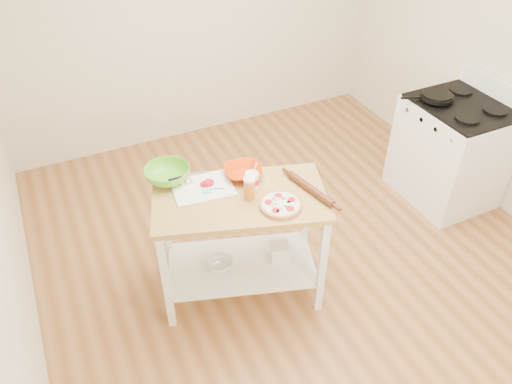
{
  "coord_description": "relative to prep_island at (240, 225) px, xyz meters",
  "views": [
    {
      "loc": [
        -1.55,
        -2.45,
        2.96
      ],
      "look_at": [
        -0.41,
        -0.07,
        0.88
      ],
      "focal_mm": 35.0,
      "sensor_mm": 36.0,
      "label": 1
    }
  ],
  "objects": [
    {
      "name": "room_shell",
      "position": [
        0.54,
        0.1,
        0.7
      ],
      "size": [
        4.04,
        4.54,
        2.74
      ],
      "color": "#9E673A",
      "rests_on": "ground"
    },
    {
      "name": "prep_island",
      "position": [
        0.0,
        0.0,
        0.0
      ],
      "size": [
        1.29,
        0.95,
        0.9
      ],
      "rotation": [
        0.0,
        0.0,
        -0.31
      ],
      "color": "#B28B49",
      "rests_on": "ground"
    },
    {
      "name": "gas_stove",
      "position": [
        2.18,
        0.27,
        -0.17
      ],
      "size": [
        0.71,
        0.83,
        1.11
      ],
      "rotation": [
        0.0,
        0.0,
        0.0
      ],
      "color": "white",
      "rests_on": "ground"
    },
    {
      "name": "skillet",
      "position": [
        2.02,
        0.44,
        0.33
      ],
      "size": [
        0.44,
        0.29,
        0.03
      ],
      "rotation": [
        0.0,
        0.0,
        -0.35
      ],
      "color": "black",
      "rests_on": "gas_stove"
    },
    {
      "name": "pizza",
      "position": [
        0.2,
        -0.21,
        0.27
      ],
      "size": [
        0.28,
        0.28,
        0.04
      ],
      "rotation": [
        0.0,
        0.0,
        -0.21
      ],
      "color": "tan",
      "rests_on": "prep_island"
    },
    {
      "name": "cutting_board",
      "position": [
        -0.19,
        0.19,
        0.26
      ],
      "size": [
        0.43,
        0.34,
        0.04
      ],
      "rotation": [
        0.0,
        0.0,
        -0.11
      ],
      "color": "white",
      "rests_on": "prep_island"
    },
    {
      "name": "spatula",
      "position": [
        -0.14,
        0.12,
        0.27
      ],
      "size": [
        0.16,
        0.05,
        0.01
      ],
      "rotation": [
        0.0,
        0.0,
        -0.38
      ],
      "color": "#42D7D7",
      "rests_on": "cutting_board"
    },
    {
      "name": "knife",
      "position": [
        -0.28,
        0.35,
        0.27
      ],
      "size": [
        0.27,
        0.03,
        0.01
      ],
      "rotation": [
        0.0,
        0.0,
        -0.02
      ],
      "color": "silver",
      "rests_on": "cutting_board"
    },
    {
      "name": "orange_bowl",
      "position": [
        0.12,
        0.2,
        0.28
      ],
      "size": [
        0.28,
        0.28,
        0.06
      ],
      "primitive_type": "imported",
      "rotation": [
        0.0,
        0.0,
        -0.12
      ],
      "color": "#D83903",
      "rests_on": "prep_island"
    },
    {
      "name": "green_bowl",
      "position": [
        -0.37,
        0.38,
        0.3
      ],
      "size": [
        0.33,
        0.33,
        0.1
      ],
      "primitive_type": "imported",
      "rotation": [
        0.0,
        0.0,
        0.07
      ],
      "color": "#5EB628",
      "rests_on": "prep_island"
    },
    {
      "name": "beer_pint",
      "position": [
        0.06,
        -0.03,
        0.33
      ],
      "size": [
        0.08,
        0.08,
        0.15
      ],
      "color": "orange",
      "rests_on": "prep_island"
    },
    {
      "name": "yogurt_tub",
      "position": [
        0.12,
        0.06,
        0.31
      ],
      "size": [
        0.09,
        0.09,
        0.2
      ],
      "color": "white",
      "rests_on": "prep_island"
    },
    {
      "name": "rolling_pin",
      "position": [
        0.45,
        -0.16,
        0.28
      ],
      "size": [
        0.14,
        0.42,
        0.05
      ],
      "primitive_type": "cylinder",
      "rotation": [
        1.57,
        0.0,
        0.21
      ],
      "color": "#582C14",
      "rests_on": "prep_island"
    },
    {
      "name": "shelf_glass_bowl",
      "position": [
        -0.15,
        0.04,
        -0.36
      ],
      "size": [
        0.26,
        0.26,
        0.06
      ],
      "primitive_type": "imported",
      "rotation": [
        0.0,
        0.0,
        -0.64
      ],
      "color": "silver",
      "rests_on": "prep_island"
    },
    {
      "name": "shelf_bin",
      "position": [
        0.28,
        -0.06,
        -0.32
      ],
      "size": [
        0.17,
        0.17,
        0.13
      ],
      "primitive_type": "cube",
      "rotation": [
        0.0,
        0.0,
        -0.31
      ],
      "color": "white",
      "rests_on": "prep_island"
    }
  ]
}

